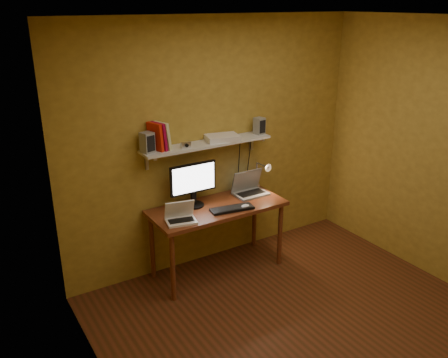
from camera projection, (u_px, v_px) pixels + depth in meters
room at (320, 194)px, 3.71m from camera, size 3.44×3.24×2.64m
desk at (218, 214)px, 4.86m from camera, size 1.40×0.60×0.75m
wall_shelf at (207, 144)px, 4.77m from camera, size 1.40×0.25×0.21m
monitor at (193, 182)px, 4.75m from camera, size 0.50×0.21×0.45m
laptop at (249, 188)px, 5.12m from camera, size 0.35×0.26×0.26m
netbook at (180, 216)px, 4.48m from camera, size 0.32×0.26×0.20m
keyboard at (232, 209)px, 4.74m from camera, size 0.46×0.22×0.02m
mouse at (245, 206)px, 4.78m from camera, size 0.11×0.08×0.04m
desk_lamp at (263, 172)px, 5.19m from camera, size 0.09×0.23×0.38m
speaker_left at (147, 142)px, 4.43m from camera, size 0.13×0.13×0.19m
speaker_right at (259, 126)px, 5.05m from camera, size 0.11×0.11×0.18m
books at (159, 136)px, 4.49m from camera, size 0.19×0.20×0.27m
shelf_camera at (186, 145)px, 4.58m from camera, size 0.10×0.05×0.06m
router at (222, 138)px, 4.84m from camera, size 0.37×0.29×0.06m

